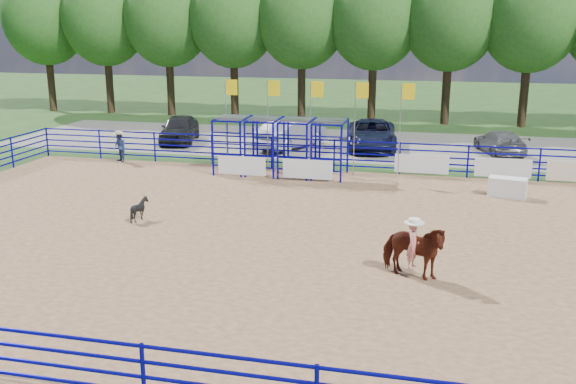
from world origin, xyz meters
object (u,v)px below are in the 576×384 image
object	(u,v)px
horse_and_rider	(413,248)
car_d	(500,142)
car_b	(292,134)
car_a	(180,129)
calf	(140,209)
car_c	(372,134)
announcer_table	(507,187)
spectator_cowboy	(120,147)

from	to	relation	value
horse_and_rider	car_d	bearing A→B (deg)	78.73
car_b	horse_and_rider	bearing A→B (deg)	135.64
car_a	car_b	size ratio (longest dim) A/B	0.94
calf	car_c	distance (m)	16.54
calf	car_b	distance (m)	14.46
car_d	car_c	bearing A→B (deg)	-14.96
announcer_table	car_b	xyz separation A→B (m)	(-10.65, 8.04, 0.40)
car_c	car_d	distance (m)	6.74
horse_and_rider	car_d	size ratio (longest dim) A/B	0.54
car_a	car_d	distance (m)	17.77
spectator_cowboy	car_b	distance (m)	9.28
horse_and_rider	car_a	distance (m)	22.64
calf	car_b	world-z (taller)	car_b
car_c	calf	bearing A→B (deg)	-119.05
calf	car_d	world-z (taller)	car_d
announcer_table	car_d	distance (m)	9.06
car_b	car_d	size ratio (longest dim) A/B	1.14
calf	horse_and_rider	bearing A→B (deg)	-141.91
spectator_cowboy	car_d	bearing A→B (deg)	19.58
announcer_table	spectator_cowboy	bearing A→B (deg)	172.19
announcer_table	car_d	size ratio (longest dim) A/B	0.34
spectator_cowboy	car_d	distance (m)	19.61
spectator_cowboy	car_d	world-z (taller)	spectator_cowboy
calf	car_d	bearing A→B (deg)	-74.50
calf	car_b	bearing A→B (deg)	-42.27
spectator_cowboy	car_b	size ratio (longest dim) A/B	0.31
announcer_table	horse_and_rider	bearing A→B (deg)	-109.28
calf	car_d	size ratio (longest dim) A/B	0.19
horse_and_rider	announcer_table	bearing A→B (deg)	70.72
announcer_table	car_d	xyz separation A→B (m)	(0.39, 9.05, 0.22)
car_b	car_c	size ratio (longest dim) A/B	0.86
announcer_table	car_a	world-z (taller)	car_a
announcer_table	car_b	distance (m)	13.35
car_c	spectator_cowboy	bearing A→B (deg)	-157.18
car_d	car_a	bearing A→B (deg)	-13.39
car_a	car_b	bearing A→B (deg)	-15.39
car_c	car_b	bearing A→B (deg)	-173.91
spectator_cowboy	car_a	world-z (taller)	car_a
announcer_table	car_c	bearing A→B (deg)	125.24
calf	car_a	distance (m)	15.32
horse_and_rider	car_c	xyz separation A→B (m)	(-3.06, 18.34, -0.08)
horse_and_rider	car_c	world-z (taller)	horse_and_rider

